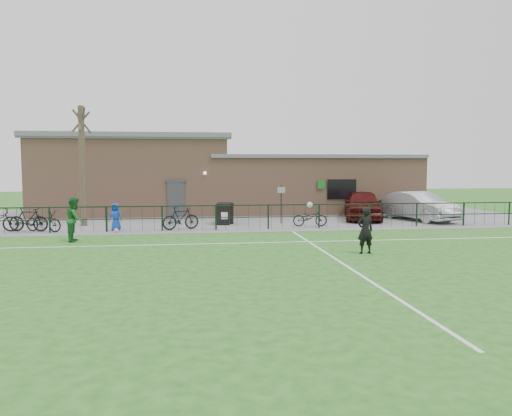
{
  "coord_description": "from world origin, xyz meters",
  "views": [
    {
      "loc": [
        -2.78,
        -15.4,
        3.1
      ],
      "look_at": [
        0.0,
        5.0,
        1.3
      ],
      "focal_mm": 35.0,
      "sensor_mm": 36.0,
      "label": 1
    }
  ],
  "objects": [
    {
      "name": "pitch_line_mid",
      "position": [
        0.0,
        4.0,
        0.0
      ],
      "size": [
        28.0,
        0.1,
        0.01
      ],
      "primitive_type": "cube",
      "color": "white",
      "rests_on": "ground"
    },
    {
      "name": "perimeter_fence",
      "position": [
        0.0,
        8.0,
        0.6
      ],
      "size": [
        28.0,
        0.1,
        1.2
      ],
      "primitive_type": "cube",
      "color": "black",
      "rests_on": "ground"
    },
    {
      "name": "clubhouse",
      "position": [
        -0.88,
        16.5,
        2.22
      ],
      "size": [
        24.25,
        5.4,
        4.96
      ],
      "color": "#A87B5E",
      "rests_on": "ground"
    },
    {
      "name": "pitch_line_perp",
      "position": [
        2.0,
        0.0,
        0.0
      ],
      "size": [
        0.1,
        16.0,
        0.01
      ],
      "primitive_type": "cube",
      "color": "white",
      "rests_on": "ground"
    },
    {
      "name": "sign_post",
      "position": [
        2.02,
        10.09,
        1.02
      ],
      "size": [
        0.07,
        0.07,
        2.0
      ],
      "primitive_type": "cylinder",
      "rotation": [
        0.0,
        0.0,
        -0.14
      ],
      "color": "black",
      "rests_on": "paving_strip"
    },
    {
      "name": "car_maroon",
      "position": [
        6.9,
        11.37,
        0.84
      ],
      "size": [
        3.22,
        5.19,
        1.65
      ],
      "primitive_type": "imported",
      "rotation": [
        0.0,
        0.0,
        -0.28
      ],
      "color": "#420C0B",
      "rests_on": "paving_strip"
    },
    {
      "name": "car_silver",
      "position": [
        9.83,
        10.53,
        0.81
      ],
      "size": [
        3.04,
        5.08,
        1.58
      ],
      "primitive_type": "imported",
      "rotation": [
        0.0,
        0.0,
        0.3
      ],
      "color": "#A5A7AD",
      "rests_on": "paving_strip"
    },
    {
      "name": "pitch_line_touch",
      "position": [
        0.0,
        7.8,
        0.0
      ],
      "size": [
        28.0,
        0.1,
        0.01
      ],
      "primitive_type": "cube",
      "color": "white",
      "rests_on": "ground"
    },
    {
      "name": "bicycle_e",
      "position": [
        3.23,
        8.74,
        0.47
      ],
      "size": [
        1.75,
        0.74,
        0.89
      ],
      "primitive_type": "imported",
      "rotation": [
        0.0,
        0.0,
        1.49
      ],
      "color": "black",
      "rests_on": "paving_strip"
    },
    {
      "name": "outfield_player",
      "position": [
        -7.33,
        5.39,
        0.89
      ],
      "size": [
        0.71,
        0.9,
        1.79
      ],
      "primitive_type": "imported",
      "rotation": [
        0.0,
        0.0,
        1.61
      ],
      "color": "#1A5C24",
      "rests_on": "ground"
    },
    {
      "name": "ball_ground",
      "position": [
        -6.04,
        7.7,
        0.11
      ],
      "size": [
        0.21,
        0.21,
        0.21
      ],
      "primitive_type": "sphere",
      "color": "silver",
      "rests_on": "ground"
    },
    {
      "name": "wheelie_bin_right",
      "position": [
        -0.85,
        10.53,
        0.52
      ],
      "size": [
        0.76,
        0.84,
        1.0
      ],
      "primitive_type": "cube",
      "rotation": [
        0.0,
        0.0,
        0.15
      ],
      "color": "black",
      "rests_on": "paving_strip"
    },
    {
      "name": "paving_strip",
      "position": [
        0.0,
        13.5,
        0.01
      ],
      "size": [
        34.0,
        13.0,
        0.02
      ],
      "primitive_type": "cube",
      "color": "slate",
      "rests_on": "ground"
    },
    {
      "name": "bicycle_c",
      "position": [
        -9.37,
        8.41,
        0.51
      ],
      "size": [
        1.96,
        1.34,
        0.98
      ],
      "primitive_type": "imported",
      "rotation": [
        0.0,
        0.0,
        1.16
      ],
      "color": "black",
      "rests_on": "paving_strip"
    },
    {
      "name": "bicycle_d",
      "position": [
        -3.15,
        8.34,
        0.56
      ],
      "size": [
        1.86,
        1.1,
        1.08
      ],
      "primitive_type": "imported",
      "rotation": [
        0.0,
        0.0,
        1.92
      ],
      "color": "black",
      "rests_on": "paving_strip"
    },
    {
      "name": "ground",
      "position": [
        0.0,
        0.0,
        0.0
      ],
      "size": [
        90.0,
        90.0,
        0.0
      ],
      "primitive_type": "plane",
      "color": "#235C1B",
      "rests_on": "ground"
    },
    {
      "name": "goalkeeper_kick",
      "position": [
        3.27,
        1.18,
        0.84
      ],
      "size": [
        1.81,
        2.75,
        1.64
      ],
      "color": "black",
      "rests_on": "ground"
    },
    {
      "name": "bicycle_b",
      "position": [
        -10.09,
        8.59,
        0.58
      ],
      "size": [
        1.92,
        0.86,
        1.12
      ],
      "primitive_type": "imported",
      "rotation": [
        0.0,
        0.0,
        1.38
      ],
      "color": "black",
      "rests_on": "paving_strip"
    },
    {
      "name": "bare_tree",
      "position": [
        -8.0,
        10.5,
        3.0
      ],
      "size": [
        0.3,
        0.3,
        6.0
      ],
      "primitive_type": "cylinder",
      "color": "#443529",
      "rests_on": "ground"
    },
    {
      "name": "wheelie_bin_left",
      "position": [
        -0.98,
        10.04,
        0.52
      ],
      "size": [
        0.82,
        0.88,
        1.0
      ],
      "primitive_type": "cube",
      "rotation": [
        0.0,
        0.0,
        -0.24
      ],
      "color": "black",
      "rests_on": "paving_strip"
    },
    {
      "name": "spectator_child",
      "position": [
        -6.16,
        8.42,
        0.67
      ],
      "size": [
        0.72,
        0.56,
        1.3
      ],
      "primitive_type": "imported",
      "rotation": [
        0.0,
        0.0,
        -0.25
      ],
      "color": "blue",
      "rests_on": "paving_strip"
    }
  ]
}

